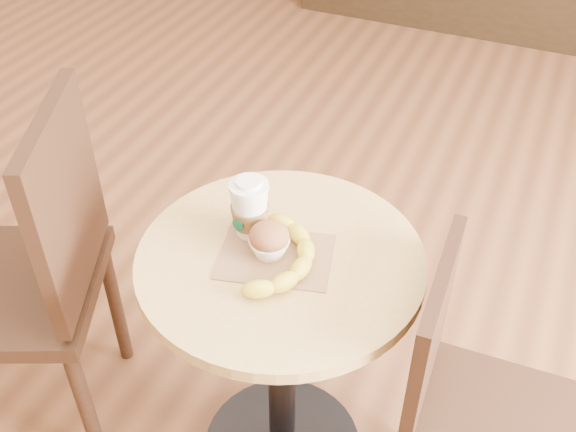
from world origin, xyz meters
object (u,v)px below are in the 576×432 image
object	(u,v)px
coffee_cup	(250,210)
banana	(283,258)
cafe_table	(281,332)
chair_right	(468,406)
chair_left	(33,273)
muffin	(269,240)

from	to	relation	value
coffee_cup	banana	xyz separation A→B (m)	(0.11, -0.07, -0.04)
cafe_table	banana	size ratio (longest dim) A/B	2.70
cafe_table	coffee_cup	xyz separation A→B (m)	(-0.09, 0.04, 0.31)
chair_right	coffee_cup	distance (m)	0.65
chair_left	chair_right	xyz separation A→B (m)	(1.08, 0.11, -0.09)
coffee_cup	muffin	distance (m)	0.09
cafe_table	chair_right	distance (m)	0.45
coffee_cup	chair_right	bearing A→B (deg)	7.95
muffin	banana	bearing A→B (deg)	-25.68
chair_right	chair_left	bearing A→B (deg)	93.89
chair_right	banana	xyz separation A→B (m)	(-0.43, -0.03, 0.31)
banana	cafe_table	bearing A→B (deg)	116.62
chair_right	muffin	bearing A→B (deg)	88.69
chair_right	banana	world-z (taller)	chair_right
cafe_table	muffin	bearing A→B (deg)	-162.11
chair_left	banana	size ratio (longest dim) A/B	3.64
chair_left	muffin	distance (m)	0.66
chair_right	coffee_cup	bearing A→B (deg)	83.37
chair_right	coffee_cup	world-z (taller)	coffee_cup
chair_left	muffin	world-z (taller)	chair_left
coffee_cup	banana	size ratio (longest dim) A/B	0.52
coffee_cup	cafe_table	bearing A→B (deg)	-12.30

